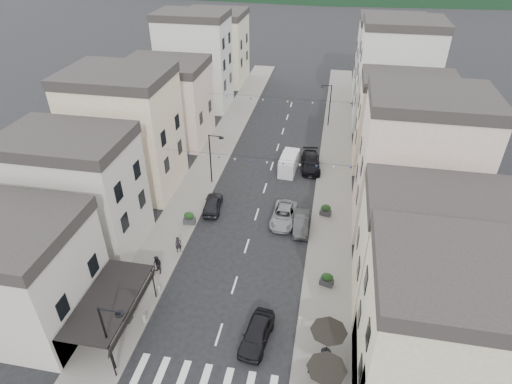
# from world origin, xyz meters

# --- Properties ---
(sidewalk_left) EXTENTS (4.00, 76.00, 0.12)m
(sidewalk_left) POSITION_xyz_m (-7.50, 32.00, 0.06)
(sidewalk_left) COLOR slate
(sidewalk_left) RESTS_ON ground
(sidewalk_right) EXTENTS (4.00, 76.00, 0.12)m
(sidewalk_right) POSITION_xyz_m (7.50, 32.00, 0.06)
(sidewalk_right) COLOR slate
(sidewalk_right) RESTS_ON ground
(boutique_building) EXTENTS (12.00, 8.00, 8.00)m
(boutique_building) POSITION_xyz_m (-15.50, 5.00, 4.00)
(boutique_building) COLOR #B6B0A7
(boutique_building) RESTS_ON ground
(bistro_building) EXTENTS (10.00, 8.00, 10.00)m
(bistro_building) POSITION_xyz_m (14.50, 4.00, 5.00)
(bistro_building) COLOR #B5AE90
(bistro_building) RESTS_ON ground
(boutique_awning) EXTENTS (3.77, 7.50, 3.28)m
(boutique_awning) POSITION_xyz_m (-7.25, 5.00, 3.11)
(boutique_awning) COLOR black
(boutique_awning) RESTS_ON ground
(buildings_row_left) EXTENTS (10.20, 54.16, 14.00)m
(buildings_row_left) POSITION_xyz_m (-14.50, 37.75, 6.12)
(buildings_row_left) COLOR #B6B0A7
(buildings_row_left) RESTS_ON ground
(buildings_row_right) EXTENTS (10.20, 54.16, 14.50)m
(buildings_row_right) POSITION_xyz_m (14.50, 36.59, 6.32)
(buildings_row_right) COLOR #B5AE90
(buildings_row_right) RESTS_ON ground
(cafe_terrace) EXTENTS (2.50, 8.10, 2.53)m
(cafe_terrace) POSITION_xyz_m (7.70, 2.80, 2.36)
(cafe_terrace) COLOR black
(cafe_terrace) RESTS_ON ground
(streetlamp_left_near) EXTENTS (1.70, 0.56, 6.00)m
(streetlamp_left_near) POSITION_xyz_m (-5.82, 2.00, 3.70)
(streetlamp_left_near) COLOR black
(streetlamp_left_near) RESTS_ON ground
(streetlamp_left_far) EXTENTS (1.70, 0.56, 6.00)m
(streetlamp_left_far) POSITION_xyz_m (-5.82, 26.00, 3.70)
(streetlamp_left_far) COLOR black
(streetlamp_left_far) RESTS_ON ground
(streetlamp_right_far) EXTENTS (1.70, 0.56, 6.00)m
(streetlamp_right_far) POSITION_xyz_m (5.82, 44.00, 3.70)
(streetlamp_right_far) COLOR black
(streetlamp_right_far) RESTS_ON ground
(bollards) EXTENTS (11.66, 10.26, 0.60)m
(bollards) POSITION_xyz_m (0.00, 5.50, 0.42)
(bollards) COLOR gray
(bollards) RESTS_ON ground
(bunting_near) EXTENTS (19.00, 0.28, 0.62)m
(bunting_near) POSITION_xyz_m (0.00, 22.00, 5.65)
(bunting_near) COLOR black
(bunting_near) RESTS_ON ground
(bunting_far) EXTENTS (19.00, 0.28, 0.62)m
(bunting_far) POSITION_xyz_m (0.00, 38.00, 5.65)
(bunting_far) COLOR black
(bunting_far) RESTS_ON ground
(parked_car_a) EXTENTS (2.31, 4.57, 1.49)m
(parked_car_a) POSITION_xyz_m (2.80, 6.00, 0.75)
(parked_car_a) COLOR black
(parked_car_a) RESTS_ON ground
(parked_car_b) EXTENTS (1.73, 4.23, 1.36)m
(parked_car_b) POSITION_xyz_m (4.60, 19.50, 0.68)
(parked_car_b) COLOR #2E2E31
(parked_car_b) RESTS_ON ground
(parked_car_c) EXTENTS (2.40, 5.01, 1.38)m
(parked_car_c) POSITION_xyz_m (2.80, 20.43, 0.69)
(parked_car_c) COLOR gray
(parked_car_c) RESTS_ON ground
(parked_car_d) EXTENTS (2.77, 5.55, 1.55)m
(parked_car_d) POSITION_xyz_m (4.60, 31.39, 0.77)
(parked_car_d) COLOR black
(parked_car_d) RESTS_ON ground
(parked_car_e) EXTENTS (2.20, 4.40, 1.44)m
(parked_car_e) POSITION_xyz_m (-4.60, 21.00, 0.72)
(parked_car_e) COLOR black
(parked_car_e) RESTS_ON ground
(delivery_van) EXTENTS (2.09, 4.63, 2.17)m
(delivery_van) POSITION_xyz_m (2.10, 30.34, 1.06)
(delivery_van) COLOR silver
(delivery_van) RESTS_ON ground
(pedestrian_a) EXTENTS (0.70, 0.65, 1.61)m
(pedestrian_a) POSITION_xyz_m (-5.80, 14.01, 0.93)
(pedestrian_a) COLOR black
(pedestrian_a) RESTS_ON sidewalk_left
(pedestrian_b) EXTENTS (1.07, 0.98, 1.77)m
(pedestrian_b) POSITION_xyz_m (-6.61, 11.09, 1.00)
(pedestrian_b) COLOR black
(pedestrian_b) RESTS_ON sidewalk_left
(planter_la) EXTENTS (1.08, 0.65, 1.16)m
(planter_la) POSITION_xyz_m (-7.22, 5.91, 0.69)
(planter_la) COLOR #2A2A2C
(planter_la) RESTS_ON sidewalk_left
(planter_lb) EXTENTS (1.21, 0.76, 1.28)m
(planter_lb) POSITION_xyz_m (-6.17, 18.18, 0.74)
(planter_lb) COLOR #323235
(planter_lb) RESTS_ON sidewalk_left
(planter_ra) EXTENTS (1.06, 0.75, 1.07)m
(planter_ra) POSITION_xyz_m (7.50, 12.41, 0.64)
(planter_ra) COLOR #29292B
(planter_ra) RESTS_ON sidewalk_right
(planter_rb) EXTENTS (1.20, 0.86, 1.21)m
(planter_rb) POSITION_xyz_m (7.41, 12.34, 0.71)
(planter_rb) COLOR #2E2E30
(planter_rb) RESTS_ON sidewalk_right
(planter_rc) EXTENTS (1.20, 0.83, 1.23)m
(planter_rc) POSITION_xyz_m (6.85, 22.05, 0.72)
(planter_rc) COLOR #313133
(planter_rc) RESTS_ON sidewalk_right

